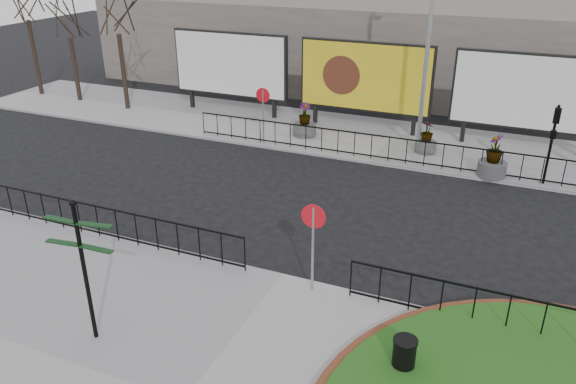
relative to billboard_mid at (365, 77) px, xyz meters
The scene contains 21 objects.
ground 13.31m from the billboard_mid, 83.40° to the right, with size 90.00×90.00×0.00m, color black.
pavement_far 3.10m from the billboard_mid, 32.94° to the right, with size 44.00×6.00×0.12m, color gray.
railing_near_left 14.15m from the billboard_mid, 108.73° to the right, with size 10.00×0.10×1.10m, color black, non-canonical shape.
railing_near_right 15.62m from the billboard_mid, 58.92° to the right, with size 9.00×0.10×1.10m, color black, non-canonical shape.
railing_far 4.84m from the billboard_mid, 55.75° to the right, with size 18.00×0.10×1.10m, color black, non-canonical shape.
speed_sign_far 5.04m from the billboard_mid, 134.46° to the right, with size 0.64×0.07×2.47m.
speed_sign_near 13.62m from the billboard_mid, 79.41° to the right, with size 0.64×0.07×2.47m.
billboard_left 7.00m from the billboard_mid, behind, with size 6.20×0.31×4.10m.
billboard_mid is the anchor object (origin of this frame).
billboard_right 7.00m from the billboard_mid, ahead, with size 6.20×0.31×4.10m.
lamp_post 4.23m from the billboard_mid, 33.25° to the right, with size 0.74×0.18×9.23m.
signal_pole_a 8.80m from the billboard_mid, 24.42° to the right, with size 0.22×0.26×3.00m.
tree_left 12.63m from the billboard_mid, behind, with size 2.00×2.00×7.00m, color #2D2119, non-canonical shape.
tree_mid 16.05m from the billboard_mid, behind, with size 2.00×2.00×6.20m, color #2D2119, non-canonical shape.
tree_far 19.07m from the billboard_mid, behind, with size 2.00×2.00×7.50m, color #2D2119, non-canonical shape.
building_backdrop 9.15m from the billboard_mid, 80.57° to the left, with size 40.00×10.00×5.00m, color slate.
fingerpost_sign 17.13m from the billboard_mid, 94.79° to the right, with size 1.64×0.40×3.50m.
litter_bin 16.50m from the billboard_mid, 70.96° to the right, with size 0.52×0.52×0.86m.
planter_a 3.53m from the billboard_mid, 137.89° to the right, with size 1.05×1.05×1.54m.
planter_b 4.36m from the billboard_mid, 30.56° to the right, with size 0.90×0.90×1.37m.
planter_c 7.35m from the billboard_mid, 30.17° to the right, with size 1.08×1.08×1.66m.
Camera 1 is at (5.19, -11.92, 8.58)m, focal length 35.00 mm.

